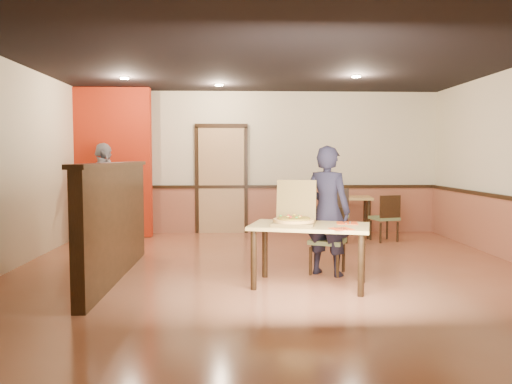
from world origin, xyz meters
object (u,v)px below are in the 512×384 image
side_chair_left (335,212)px  diner (327,211)px  passerby (104,193)px  diner_chair (329,237)px  side_chair_right (386,216)px  condiment (347,193)px  main_table (310,234)px  pizza_box (294,219)px  side_table (352,206)px

side_chair_left → diner: 2.54m
side_chair_left → passerby: passerby is taller
diner_chair → side_chair_right: size_ratio=1.02×
condiment → side_chair_left: bearing=-120.1°
side_chair_right → passerby: (-5.01, 0.12, 0.42)m
passerby → diner: bearing=-130.4°
main_table → pizza_box: bearing=179.3°
side_chair_right → diner: 2.91m
main_table → side_table: 3.86m
diner_chair → pizza_box: (-0.53, -0.63, 0.32)m
main_table → passerby: passerby is taller
main_table → passerby: size_ratio=0.86×
passerby → condiment: 4.45m
diner_chair → side_chair_right: (1.45, 2.33, -0.01)m
diner → passerby: size_ratio=0.94×
side_table → pizza_box: size_ratio=1.21×
main_table → condiment: condiment is taller
main_table → side_chair_left: (0.88, 3.00, -0.09)m
diner_chair → side_chair_left: side_chair_left is taller
passerby → pizza_box: (3.03, -3.08, -0.09)m
pizza_box → passerby: bearing=147.0°
side_chair_left → side_table: size_ratio=1.22×
diner_chair → passerby: passerby is taller
main_table → side_chair_left: size_ratio=1.56×
side_chair_left → side_chair_right: (0.92, 0.01, -0.07)m
side_chair_left → pizza_box: (-1.06, -2.95, 0.26)m
diner_chair → side_chair_right: diner_chair is taller
side_table → diner: 3.25m
main_table → passerby: bearing=150.8°
main_table → side_chair_left: 3.12m
side_chair_right → side_table: size_ratio=1.06×
passerby → side_chair_right: bearing=-95.4°
passerby → pizza_box: size_ratio=2.69×
side_table → condiment: bearing=-165.0°
side_chair_left → condiment: (0.34, 0.59, 0.30)m
diner → condiment: (0.92, 3.04, 0.00)m
pizza_box → condiment: pizza_box is taller
side_chair_left → diner: bearing=83.6°
main_table → pizza_box: 0.25m
pizza_box → side_chair_right: bearing=68.7°
side_table → diner_chair: bearing=-108.6°
diner_chair → passerby: (-3.56, 2.45, 0.41)m
passerby → pizza_box: 4.32m
diner → condiment: diner is taller
main_table → condiment: 3.80m
diner_chair → condiment: 3.06m
side_table → passerby: size_ratio=0.45×
side_table → pizza_box: pizza_box is taller
pizza_box → side_chair_left: bearing=82.8°
condiment → diner_chair: bearing=-106.7°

